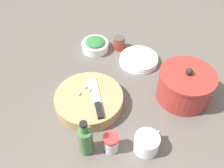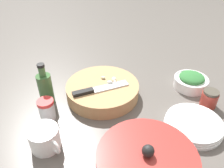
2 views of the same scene
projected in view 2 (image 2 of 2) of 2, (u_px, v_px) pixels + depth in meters
ground_plane at (126, 113)px, 0.78m from camera, size 5.00×5.00×0.00m
cutting_board at (103, 90)px, 0.85m from camera, size 0.28×0.28×0.05m
chef_knife at (97, 89)px, 0.80m from camera, size 0.21×0.12×0.01m
garlic_cloves at (111, 80)px, 0.85m from camera, size 0.07×0.05×0.02m
herb_bowl at (191, 81)px, 0.90m from camera, size 0.14×0.14×0.06m
spice_jar at (47, 109)px, 0.74m from camera, size 0.06×0.06×0.08m
coffee_mug at (45, 139)px, 0.64m from camera, size 0.10×0.09×0.07m
plate_stack at (193, 125)px, 0.72m from camera, size 0.19×0.19×0.03m
honey_jar at (209, 99)px, 0.80m from camera, size 0.06×0.06×0.07m
oil_bottle at (46, 88)px, 0.79m from camera, size 0.05×0.05×0.17m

